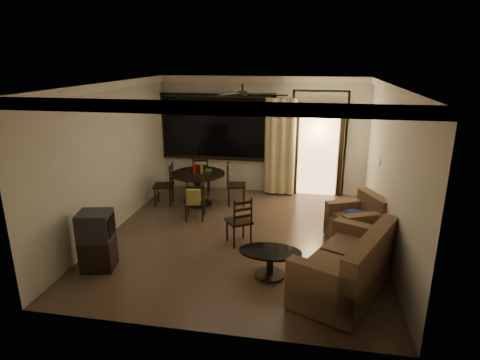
% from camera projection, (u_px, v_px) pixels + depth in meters
% --- Properties ---
extents(ground, '(5.50, 5.50, 0.00)m').
position_uv_depth(ground, '(242.00, 237.00, 7.50)').
color(ground, '#7F6651').
rests_on(ground, ground).
extents(room_shell, '(5.50, 6.70, 5.50)m').
position_uv_depth(room_shell, '(284.00, 125.00, 8.53)').
color(room_shell, beige).
rests_on(room_shell, ground).
extents(dining_table, '(1.19, 1.19, 0.96)m').
position_uv_depth(dining_table, '(199.00, 180.00, 9.00)').
color(dining_table, black).
rests_on(dining_table, ground).
extents(dining_chair_west, '(0.49, 0.49, 0.95)m').
position_uv_depth(dining_chair_west, '(165.00, 192.00, 9.08)').
color(dining_chair_west, black).
rests_on(dining_chair_west, ground).
extents(dining_chair_east, '(0.49, 0.49, 0.95)m').
position_uv_depth(dining_chair_east, '(236.00, 192.00, 9.09)').
color(dining_chair_east, black).
rests_on(dining_chair_east, ground).
extents(dining_chair_south, '(0.49, 0.54, 0.95)m').
position_uv_depth(dining_chair_south, '(195.00, 205.00, 8.27)').
color(dining_chair_south, black).
rests_on(dining_chair_south, ground).
extents(dining_chair_north, '(0.49, 0.49, 0.95)m').
position_uv_depth(dining_chair_north, '(202.00, 182.00, 9.81)').
color(dining_chair_north, black).
rests_on(dining_chair_north, ground).
extents(tv_cabinet, '(0.58, 0.54, 0.95)m').
position_uv_depth(tv_cabinet, '(97.00, 240.00, 6.28)').
color(tv_cabinet, black).
rests_on(tv_cabinet, ground).
extents(sofa, '(1.59, 2.00, 0.94)m').
position_uv_depth(sofa, '(348.00, 269.00, 5.65)').
color(sofa, '#41251E').
rests_on(sofa, ground).
extents(armchair, '(1.12, 1.12, 0.85)m').
position_uv_depth(armchair, '(359.00, 223.00, 7.25)').
color(armchair, '#41251E').
rests_on(armchair, ground).
extents(coffee_table, '(0.96, 0.58, 0.42)m').
position_uv_depth(coffee_table, '(270.00, 259.00, 6.11)').
color(coffee_table, black).
rests_on(coffee_table, ground).
extents(side_chair, '(0.55, 0.55, 0.90)m').
position_uv_depth(side_chair, '(239.00, 230.00, 7.17)').
color(side_chair, black).
rests_on(side_chair, ground).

